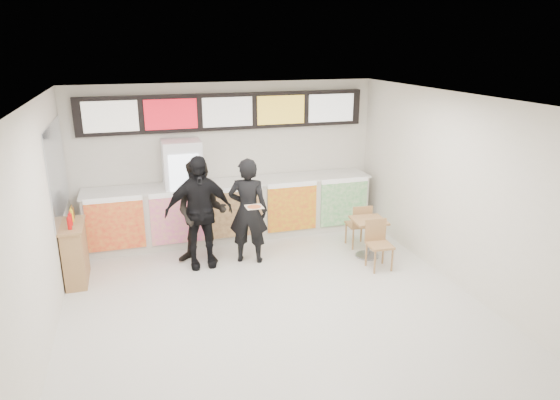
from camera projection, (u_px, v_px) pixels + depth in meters
name	position (u px, v px, depth m)	size (l,w,h in m)	color
floor	(278.00, 314.00, 7.15)	(7.00, 7.00, 0.00)	beige
ceiling	(278.00, 102.00, 6.24)	(7.00, 7.00, 0.00)	white
wall_back	(228.00, 159.00, 9.89)	(6.00, 6.00, 0.00)	silver
wall_left	(34.00, 239.00, 5.86)	(7.00, 7.00, 0.00)	silver
wall_right	(468.00, 196.00, 7.52)	(7.00, 7.00, 0.00)	silver
service_counter	(233.00, 210.00, 9.79)	(5.56, 0.77, 1.14)	silver
menu_board	(227.00, 112.00, 9.52)	(5.50, 0.14, 0.70)	black
drinks_fridge	(184.00, 193.00, 9.42)	(0.70, 0.67, 2.00)	white
mirror_panel	(57.00, 170.00, 8.03)	(0.01, 2.00, 1.50)	#B2B7BF
customer_main	(248.00, 211.00, 8.61)	(0.68, 0.45, 1.87)	black
customer_left	(201.00, 212.00, 8.55)	(0.90, 0.70, 1.85)	black
customer_mid	(199.00, 212.00, 8.42)	(1.14, 0.48, 1.95)	black
pizza_slice	(254.00, 206.00, 8.13)	(0.36, 0.36, 0.02)	beige
cafe_table	(368.00, 231.00, 8.91)	(0.61, 1.47, 0.84)	#AA7C4E
condiment_ledge	(75.00, 252.00, 7.98)	(0.36, 0.88, 1.17)	#AA7C4E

